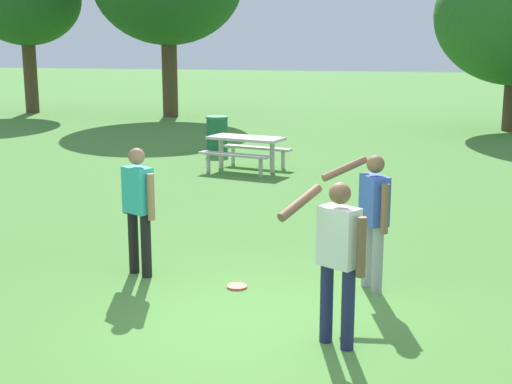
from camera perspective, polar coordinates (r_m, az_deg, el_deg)
ground_plane at (r=7.60m, az=0.04°, el=-10.74°), size 120.00×120.00×0.00m
person_thrower at (r=6.87m, az=6.57°, el=-4.81°), size 0.81×0.57×1.64m
person_catcher at (r=9.03m, az=-9.43°, el=-0.88°), size 0.54×0.38×1.64m
person_bystander at (r=8.48m, az=9.36°, el=-1.61°), size 0.83×0.53×1.64m
frisbee at (r=8.71m, az=-1.53°, el=-7.58°), size 0.25×0.25×0.03m
picnic_table_near at (r=16.25m, az=-0.80°, el=3.72°), size 1.99×1.78×0.77m
trash_can_further_along at (r=18.87m, az=-3.13°, el=4.64°), size 0.59×0.59×0.96m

